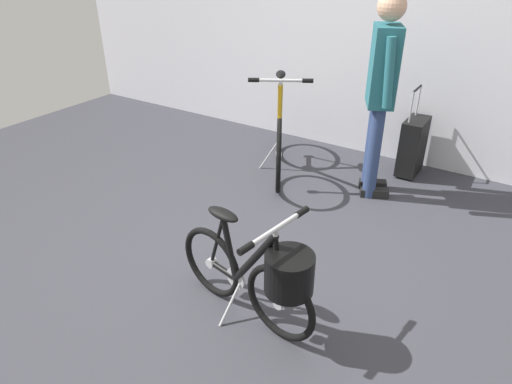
% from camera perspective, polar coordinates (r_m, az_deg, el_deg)
% --- Properties ---
extents(ground_plane, '(7.61, 7.61, 0.00)m').
position_cam_1_polar(ground_plane, '(3.15, -4.49, -9.86)').
color(ground_plane, '#38383F').
extents(folding_bike_foreground, '(1.00, 0.53, 0.72)m').
position_cam_1_polar(folding_bike_foreground, '(2.55, 0.56, -10.22)').
color(folding_bike_foreground, black).
rests_on(folding_bike_foreground, ground_plane).
extents(display_bike_left, '(0.77, 1.26, 0.99)m').
position_cam_1_polar(display_bike_left, '(4.32, 2.91, 7.19)').
color(display_bike_left, black).
rests_on(display_bike_left, ground_plane).
extents(visitor_near_wall, '(0.37, 0.49, 1.65)m').
position_cam_1_polar(visitor_near_wall, '(3.85, 15.37, 12.50)').
color(visitor_near_wall, navy).
rests_on(visitor_near_wall, ground_plane).
extents(rolling_suitcase, '(0.18, 0.36, 0.83)m').
position_cam_1_polar(rolling_suitcase, '(4.54, 18.94, 5.46)').
color(rolling_suitcase, black).
rests_on(rolling_suitcase, ground_plane).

